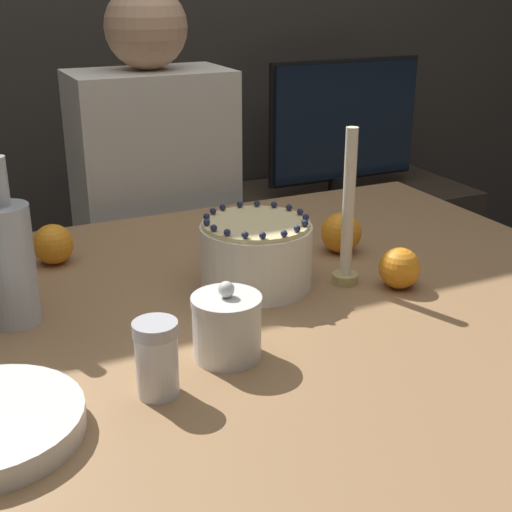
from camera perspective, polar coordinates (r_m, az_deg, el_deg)
dining_table at (r=1.26m, az=0.63°, el=-8.44°), size 1.36×1.13×0.76m
cake at (r=1.28m, az=0.00°, el=0.17°), size 0.20×0.20×0.13m
sugar_bowl at (r=1.04m, az=-2.35°, el=-5.64°), size 0.10×0.10×0.12m
sugar_shaker at (r=0.96m, az=-7.94°, el=-8.10°), size 0.06×0.06×0.11m
candle at (r=1.28m, az=7.35°, el=2.71°), size 0.05×0.05×0.29m
bottle at (r=1.19m, az=-19.11°, el=-0.44°), size 0.08×0.08×0.27m
orange_fruit_0 at (r=1.45m, az=6.82°, el=1.86°), size 0.08×0.08×0.08m
orange_fruit_1 at (r=1.44m, az=-15.92°, el=0.91°), size 0.08×0.08×0.08m
orange_fruit_2 at (r=1.30m, az=11.42°, el=-0.95°), size 0.07×0.07×0.07m
person_man_blue_shirt at (r=1.97m, az=-7.80°, el=-0.47°), size 0.40×0.34×1.27m
side_cabinet at (r=2.66m, az=6.63°, el=-0.70°), size 0.88×0.51×0.58m
tv_monitor at (r=2.52m, az=7.11°, el=10.45°), size 0.57×0.10×0.45m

